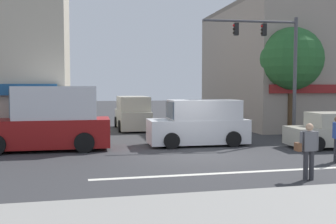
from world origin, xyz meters
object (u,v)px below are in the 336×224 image
Objects in this scene: utility_pole_near_left at (10,52)px; pedestrian_foreground_with_bag at (308,148)px; sedan_parked_curbside at (333,132)px; street_tree at (291,59)px; traffic_light_mast at (277,58)px; van_crossing_rightbound at (133,114)px; van_waiting_far at (200,124)px; box_truck_approaching_near at (48,121)px.

utility_pole_near_left reaches higher than pedestrian_foreground_with_bag.
street_tree is at bearing 82.15° from sedan_parked_curbside.
traffic_light_mast is 3.71× the size of pedestrian_foreground_with_bag.
street_tree is at bearing 62.71° from pedestrian_foreground_with_bag.
van_crossing_rightbound is 2.76× the size of pedestrian_foreground_with_bag.
sedan_parked_curbside is (1.39, -2.71, -3.46)m from traffic_light_mast.
van_crossing_rightbound is (-6.44, 6.64, -3.17)m from traffic_light_mast.
traffic_light_mast reaches higher than pedestrian_foreground_with_bag.
utility_pole_near_left is 1.37× the size of traffic_light_mast.
utility_pole_near_left is 1.83× the size of van_waiting_far.
traffic_light_mast is 9.78m from van_crossing_rightbound.
street_tree is 0.98× the size of traffic_light_mast.
box_truck_approaching_near reaches higher than van_crossing_rightbound.
utility_pole_near_left reaches higher than street_tree.
sedan_parked_curbside is (-0.68, -4.91, -3.58)m from street_tree.
street_tree is 13.73m from box_truck_approaching_near.
van_waiting_far is (-4.23, -0.63, -3.17)m from traffic_light_mast.
utility_pole_near_left is at bearing 161.52° from van_waiting_far.
box_truck_approaching_near is (-13.09, -2.85, -3.03)m from street_tree.
sedan_parked_curbside is (5.62, -2.07, -0.29)m from van_waiting_far.
van_waiting_far is 1.11× the size of sedan_parked_curbside.
van_waiting_far is 7.60m from van_crossing_rightbound.
van_waiting_far is (8.76, -2.93, -3.39)m from utility_pole_near_left.
traffic_light_mast is 4.61m from sedan_parked_curbside.
traffic_light_mast is 5.33m from van_waiting_far.
utility_pole_near_left reaches higher than van_waiting_far.
utility_pole_near_left reaches higher than van_crossing_rightbound.
sedan_parked_curbside is at bearing -9.44° from box_truck_approaching_near.
box_truck_approaching_near is at bearing -167.73° from street_tree.
utility_pole_near_left is at bearing 169.98° from traffic_light_mast.
box_truck_approaching_near is at bearing -176.68° from traffic_light_mast.
box_truck_approaching_near reaches higher than pedestrian_foreground_with_bag.
van_waiting_far is 0.82× the size of box_truck_approaching_near.
box_truck_approaching_near is (-4.58, -7.28, 0.25)m from van_crossing_rightbound.
box_truck_approaching_near is at bearing 137.02° from pedestrian_foreground_with_bag.
pedestrian_foreground_with_bag is at bearing -131.01° from sedan_parked_curbside.
street_tree is 10.14m from van_crossing_rightbound.
van_waiting_far reaches higher than sedan_parked_curbside.
van_waiting_far is at bearing -73.12° from van_crossing_rightbound.
traffic_light_mast is (-2.07, -2.21, -0.11)m from street_tree.
utility_pole_near_left is 4.73m from box_truck_approaching_near.
box_truck_approaching_near is (-11.02, -0.64, -2.92)m from traffic_light_mast.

